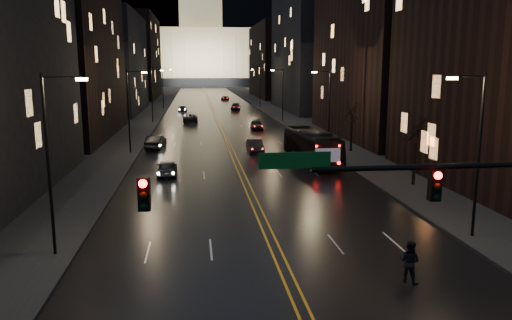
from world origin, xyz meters
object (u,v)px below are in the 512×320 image
object	(u,v)px
traffic_signal	(504,198)
bus	(312,146)
pedestrian_b	(410,262)
oncoming_car_a	(167,168)
oncoming_car_b	(156,142)
receding_car_a	(255,146)

from	to	relation	value
traffic_signal	bus	bearing A→B (deg)	87.56
pedestrian_b	oncoming_car_a	bearing A→B (deg)	-16.77
oncoming_car_a	pedestrian_b	size ratio (longest dim) A/B	2.20
oncoming_car_a	oncoming_car_b	world-z (taller)	oncoming_car_b
bus	oncoming_car_a	size ratio (longest dim) A/B	2.79
oncoming_car_b	receding_car_a	distance (m)	11.70
oncoming_car_a	pedestrian_b	xyz separation A→B (m)	(11.61, -23.12, 0.24)
traffic_signal	oncoming_car_a	world-z (taller)	traffic_signal
traffic_signal	pedestrian_b	distance (m)	6.55
receding_car_a	traffic_signal	bearing A→B (deg)	-85.36
traffic_signal	receding_car_a	xyz separation A→B (m)	(-3.41, 39.11, -4.38)
oncoming_car_a	oncoming_car_b	size ratio (longest dim) A/B	0.87
receding_car_a	pedestrian_b	xyz separation A→B (m)	(2.65, -34.11, 0.22)
traffic_signal	oncoming_car_b	distance (m)	45.64
bus	pedestrian_b	size ratio (longest dim) A/B	6.14
bus	oncoming_car_b	bearing A→B (deg)	142.48
receding_car_a	pedestrian_b	world-z (taller)	pedestrian_b
traffic_signal	bus	distance (m)	32.84
traffic_signal	pedestrian_b	size ratio (longest dim) A/B	9.15
bus	receding_car_a	distance (m)	8.12
oncoming_car_b	bus	bearing A→B (deg)	153.98
oncoming_car_b	pedestrian_b	world-z (taller)	pedestrian_b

